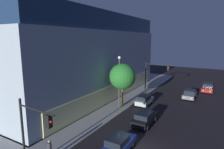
# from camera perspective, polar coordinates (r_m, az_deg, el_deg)

# --- Properties ---
(modern_building) EXTENTS (35.20, 26.58, 14.59)m
(modern_building) POSITION_cam_1_polar(r_m,az_deg,el_deg) (40.07, -15.38, 5.67)
(modern_building) COLOR #4C4C51
(modern_building) RESTS_ON ground
(traffic_light_near_corner) EXTENTS (0.45, 3.85, 5.85)m
(traffic_light_near_corner) POSITION_cam_1_polar(r_m,az_deg,el_deg) (15.50, -22.66, -14.35)
(traffic_light_near_corner) COLOR black
(traffic_light_near_corner) RESTS_ON sidewalk_corner
(traffic_light_far_corner) EXTENTS (0.49, 4.85, 6.11)m
(traffic_light_far_corner) POSITION_cam_1_polar(r_m,az_deg,el_deg) (35.97, 12.29, 0.54)
(traffic_light_far_corner) COLOR black
(traffic_light_far_corner) RESTS_ON sidewalk_corner
(street_lamp_sidewalk) EXTENTS (0.44, 0.44, 7.72)m
(street_lamp_sidewalk) POSITION_cam_1_polar(r_m,az_deg,el_deg) (28.41, 2.16, -0.28)
(street_lamp_sidewalk) COLOR #434343
(street_lamp_sidewalk) RESTS_ON sidewalk_corner
(sidewalk_tree) EXTENTS (3.91, 3.91, 6.63)m
(sidewalk_tree) POSITION_cam_1_polar(r_m,az_deg,el_deg) (28.73, 3.10, -0.59)
(sidewalk_tree) COLOR brown
(sidewalk_tree) RESTS_ON sidewalk_corner
(pedestrian_waiting) EXTENTS (0.36, 0.36, 1.77)m
(pedestrian_waiting) POSITION_cam_1_polar(r_m,az_deg,el_deg) (18.31, -18.02, -19.92)
(pedestrian_waiting) COLOR #4C473D
(pedestrian_waiting) RESTS_ON sidewalk_corner
(car_blue) EXTENTS (4.22, 2.05, 1.59)m
(car_blue) POSITION_cam_1_polar(r_m,az_deg,el_deg) (18.82, 1.97, -19.88)
(car_blue) COLOR navy
(car_blue) RESTS_ON ground
(car_black) EXTENTS (4.69, 2.08, 1.61)m
(car_black) POSITION_cam_1_polar(r_m,az_deg,el_deg) (24.35, 9.67, -12.59)
(car_black) COLOR black
(car_black) RESTS_ON ground
(car_silver) EXTENTS (4.05, 2.01, 1.62)m
(car_silver) POSITION_cam_1_polar(r_m,az_deg,el_deg) (31.16, 9.61, -7.43)
(car_silver) COLOR #B7BABF
(car_silver) RESTS_ON ground
(car_grey) EXTENTS (4.12, 2.13, 1.54)m
(car_grey) POSITION_cam_1_polar(r_m,az_deg,el_deg) (36.54, 22.03, -5.39)
(car_grey) COLOR slate
(car_grey) RESTS_ON ground
(car_red) EXTENTS (4.33, 2.20, 1.70)m
(car_red) POSITION_cam_1_polar(r_m,az_deg,el_deg) (42.58, 26.48, -3.46)
(car_red) COLOR maroon
(car_red) RESTS_ON ground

